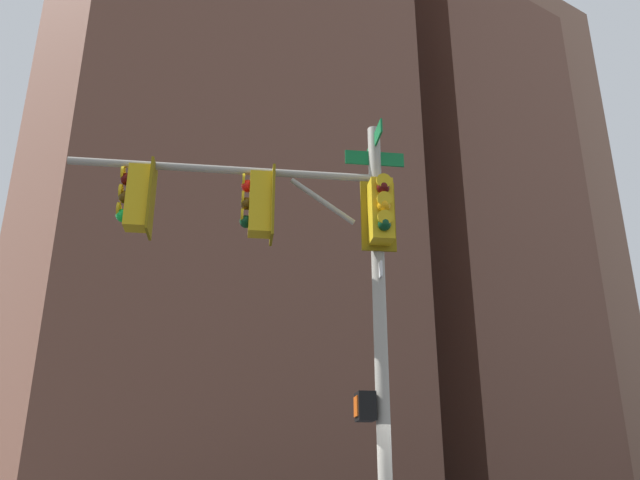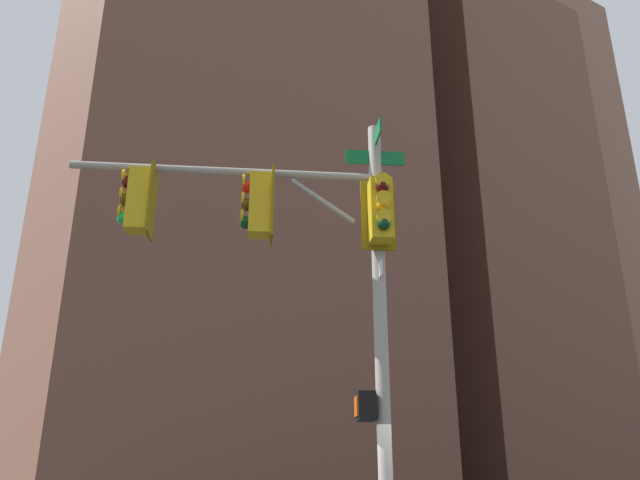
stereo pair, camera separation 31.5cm
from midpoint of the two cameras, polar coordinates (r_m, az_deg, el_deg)
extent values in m
cylinder|color=#9E998C|center=(9.63, 6.36, -9.16)|extent=(0.20, 0.20, 7.25)
cylinder|color=#9E998C|center=(10.33, -7.39, 6.03)|extent=(2.15, 4.36, 0.12)
cylinder|color=#9E998C|center=(10.19, 1.12, 3.44)|extent=(0.52, 0.97, 0.75)
cube|color=#0F6B33|center=(10.81, 5.65, 8.63)|extent=(1.04, 0.51, 0.24)
cube|color=#0F6B33|center=(10.67, 5.71, 7.23)|extent=(0.44, 0.89, 0.24)
cube|color=white|center=(9.91, 6.11, -2.81)|extent=(0.42, 0.22, 0.24)
cube|color=gold|center=(10.08, -4.41, 3.08)|extent=(0.45, 0.45, 1.00)
cube|color=#7D640C|center=(10.09, -3.33, 3.04)|extent=(0.51, 0.27, 1.16)
sphere|color=red|center=(10.21, -5.51, 4.66)|extent=(0.20, 0.20, 0.20)
cylinder|color=gold|center=(10.25, -5.86, 5.13)|extent=(0.22, 0.13, 0.23)
sphere|color=#4C330A|center=(10.08, -5.57, 3.12)|extent=(0.20, 0.20, 0.20)
cylinder|color=gold|center=(10.12, -5.92, 3.60)|extent=(0.22, 0.13, 0.23)
sphere|color=#0A3819|center=(9.97, -5.63, 1.54)|extent=(0.20, 0.20, 0.20)
cylinder|color=gold|center=(10.00, -5.99, 2.03)|extent=(0.22, 0.13, 0.23)
cube|color=gold|center=(10.23, -14.76, 3.39)|extent=(0.45, 0.45, 1.00)
cube|color=#7D640C|center=(10.20, -13.71, 3.36)|extent=(0.51, 0.27, 1.16)
sphere|color=#470A07|center=(10.38, -15.73, 4.93)|extent=(0.20, 0.20, 0.20)
cylinder|color=gold|center=(10.43, -16.03, 5.38)|extent=(0.22, 0.13, 0.23)
sphere|color=#4C330A|center=(10.26, -15.89, 3.42)|extent=(0.20, 0.20, 0.20)
cylinder|color=gold|center=(10.31, -16.20, 3.88)|extent=(0.22, 0.13, 0.23)
sphere|color=green|center=(10.15, -16.05, 1.87)|extent=(0.20, 0.20, 0.20)
cylinder|color=gold|center=(10.19, -16.36, 2.35)|extent=(0.22, 0.13, 0.23)
cube|color=gold|center=(9.95, 6.26, 2.61)|extent=(0.45, 0.45, 1.00)
cube|color=#7D640C|center=(10.12, 6.04, 2.19)|extent=(0.27, 0.51, 1.16)
sphere|color=#470A07|center=(9.89, 6.43, 4.67)|extent=(0.20, 0.20, 0.20)
cylinder|color=gold|center=(9.87, 6.48, 5.31)|extent=(0.13, 0.22, 0.23)
sphere|color=#F29E0C|center=(9.76, 6.50, 3.08)|extent=(0.20, 0.20, 0.20)
cylinder|color=gold|center=(9.74, 6.55, 3.72)|extent=(0.13, 0.22, 0.23)
sphere|color=#0A3819|center=(9.65, 6.57, 1.45)|extent=(0.20, 0.20, 0.20)
cylinder|color=gold|center=(9.62, 6.62, 2.09)|extent=(0.13, 0.22, 0.23)
cube|color=black|center=(9.45, 5.03, -14.39)|extent=(0.43, 0.38, 0.40)
cube|color=#EA5914|center=(9.43, 4.19, -14.40)|extent=(0.24, 0.13, 0.28)
cube|color=brown|center=(46.52, -8.50, 16.05)|extent=(20.99, 18.98, 58.67)
cube|color=brown|center=(57.49, 11.56, -0.88)|extent=(22.08, 14.33, 41.46)
cube|color=#7A99B2|center=(71.44, 1.34, 11.60)|extent=(24.37, 26.75, 79.62)
cube|color=#845B47|center=(61.12, 14.85, 0.40)|extent=(18.74, 18.52, 45.85)
camera|label=1|loc=(0.16, -89.09, -0.34)|focal=36.35mm
camera|label=2|loc=(0.16, 90.91, 0.34)|focal=36.35mm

